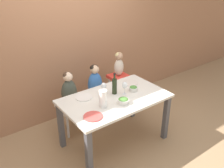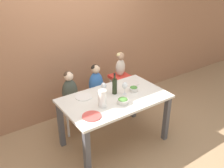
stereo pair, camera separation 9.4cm
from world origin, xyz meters
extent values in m
plane|color=#9E7A56|center=(0.00, 0.00, 0.00)|extent=(14.00, 14.00, 0.00)
cube|color=#9E6B4C|center=(0.00, 1.14, 1.35)|extent=(10.00, 0.06, 2.70)
cube|color=silver|center=(0.00, 0.00, 0.74)|extent=(1.46, 0.87, 0.03)
cube|color=#4C4C51|center=(-0.67, -0.37, 0.36)|extent=(0.07, 0.07, 0.73)
cube|color=#4C4C51|center=(0.67, -0.37, 0.36)|extent=(0.07, 0.07, 0.73)
cube|color=#4C4C51|center=(-0.67, 0.37, 0.36)|extent=(0.07, 0.07, 0.73)
cube|color=#4C4C51|center=(0.67, 0.37, 0.36)|extent=(0.07, 0.07, 0.73)
cylinder|color=silver|center=(-0.51, 0.50, 0.21)|extent=(0.04, 0.04, 0.42)
cylinder|color=silver|center=(-0.24, 0.50, 0.21)|extent=(0.04, 0.04, 0.42)
cylinder|color=silver|center=(-0.51, 0.77, 0.21)|extent=(0.04, 0.04, 0.42)
cylinder|color=silver|center=(-0.24, 0.77, 0.21)|extent=(0.04, 0.04, 0.42)
cube|color=silver|center=(-0.37, 0.64, 0.44)|extent=(0.37, 0.36, 0.05)
cylinder|color=silver|center=(-0.05, 0.50, 0.21)|extent=(0.04, 0.04, 0.42)
cylinder|color=silver|center=(0.22, 0.50, 0.21)|extent=(0.04, 0.04, 0.42)
cylinder|color=silver|center=(-0.05, 0.77, 0.21)|extent=(0.04, 0.04, 0.42)
cylinder|color=silver|center=(0.22, 0.77, 0.21)|extent=(0.04, 0.04, 0.42)
cube|color=silver|center=(0.09, 0.64, 0.44)|extent=(0.37, 0.36, 0.05)
cylinder|color=silver|center=(0.45, 0.52, 0.33)|extent=(0.04, 0.04, 0.66)
cylinder|color=silver|center=(0.68, 0.52, 0.33)|extent=(0.04, 0.04, 0.66)
cylinder|color=silver|center=(0.45, 0.75, 0.33)|extent=(0.04, 0.04, 0.66)
cylinder|color=silver|center=(0.68, 0.75, 0.33)|extent=(0.04, 0.04, 0.66)
cube|color=red|center=(0.57, 0.64, 0.68)|extent=(0.32, 0.31, 0.05)
ellipsoid|color=#3D4238|center=(-0.37, 0.64, 0.68)|extent=(0.24, 0.19, 0.42)
sphere|color=beige|center=(-0.37, 0.64, 0.94)|extent=(0.14, 0.14, 0.14)
ellipsoid|color=#473323|center=(-0.37, 0.65, 0.96)|extent=(0.14, 0.13, 0.10)
ellipsoid|color=#3366B2|center=(0.09, 0.64, 0.68)|extent=(0.24, 0.19, 0.42)
sphere|color=#D6AD89|center=(0.09, 0.64, 0.94)|extent=(0.14, 0.14, 0.14)
ellipsoid|color=black|center=(0.09, 0.65, 0.96)|extent=(0.14, 0.13, 0.10)
ellipsoid|color=beige|center=(0.57, 0.64, 0.86)|extent=(0.17, 0.13, 0.30)
sphere|color=tan|center=(0.57, 0.64, 1.05)|extent=(0.13, 0.13, 0.13)
ellipsoid|color=#DBC684|center=(0.57, 0.64, 1.07)|extent=(0.12, 0.12, 0.09)
cylinder|color=#232D19|center=(0.07, 0.10, 0.87)|extent=(0.07, 0.07, 0.22)
cylinder|color=#232D19|center=(0.07, 0.10, 1.03)|extent=(0.03, 0.03, 0.09)
cylinder|color=black|center=(0.07, 0.10, 1.06)|extent=(0.03, 0.03, 0.02)
cylinder|color=white|center=(-0.26, -0.10, 0.88)|extent=(0.10, 0.10, 0.23)
cylinder|color=white|center=(0.17, 0.00, 0.76)|extent=(0.06, 0.06, 0.00)
cylinder|color=white|center=(0.17, 0.00, 0.81)|extent=(0.01, 0.01, 0.08)
ellipsoid|color=white|center=(0.17, 0.00, 0.90)|extent=(0.08, 0.08, 0.10)
cylinder|color=white|center=(-0.08, 0.15, 0.76)|extent=(0.06, 0.06, 0.00)
cylinder|color=white|center=(-0.08, 0.15, 0.81)|extent=(0.01, 0.01, 0.08)
ellipsoid|color=white|center=(-0.08, 0.15, 0.90)|extent=(0.08, 0.08, 0.10)
cylinder|color=silver|center=(0.00, -0.18, 0.79)|extent=(0.15, 0.15, 0.06)
ellipsoid|color=#4C8438|center=(0.00, -0.18, 0.82)|extent=(0.13, 0.13, 0.04)
cylinder|color=silver|center=(0.33, 0.00, 0.79)|extent=(0.13, 0.13, 0.06)
ellipsoid|color=#4C8438|center=(0.33, 0.00, 0.82)|extent=(0.11, 0.11, 0.04)
cylinder|color=#D14C47|center=(-0.50, -0.22, 0.77)|extent=(0.24, 0.24, 0.01)
cylinder|color=silver|center=(-0.35, 0.25, 0.77)|extent=(0.24, 0.24, 0.01)
cylinder|color=silver|center=(0.46, 0.21, 0.77)|extent=(0.24, 0.24, 0.01)
camera|label=1|loc=(-1.81, -2.38, 2.44)|focal=40.00mm
camera|label=2|loc=(-1.74, -2.44, 2.44)|focal=40.00mm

